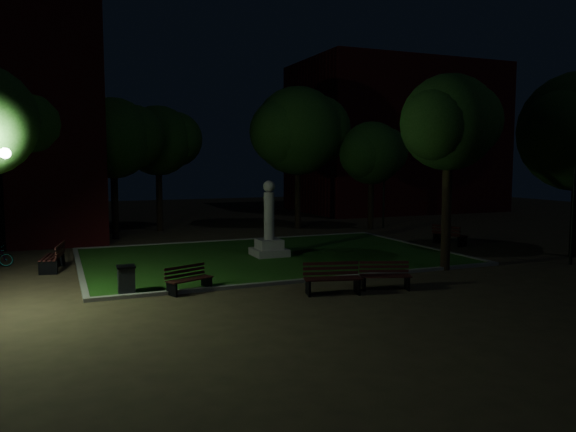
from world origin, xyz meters
The scene contains 19 objects.
ground centered at (0.00, 0.00, 0.00)m, with size 80.00×80.00×0.00m, color #453824.
lawn centered at (0.00, 2.00, 0.04)m, with size 15.00×10.00×0.08m, color #215114.
lawn_kerb centered at (0.00, 2.00, 0.06)m, with size 15.40×10.40×0.12m.
monument centered at (0.00, 2.00, 0.96)m, with size 1.40×1.40×3.20m.
building_far centered at (18.00, 20.00, 6.00)m, with size 16.00×10.00×12.00m, color #531113.
tree_north_wl centered at (-5.38, 10.43, 5.28)m, with size 5.14×4.19×7.38m.
tree_north_er centered at (5.42, 11.13, 5.91)m, with size 6.53×5.33×8.58m.
tree_ne centered at (9.27, 9.03, 4.57)m, with size 4.60×3.76×6.46m.
tree_se centered at (5.27, -3.10, 5.50)m, with size 4.37×3.57×7.30m.
tree_nw centered at (-9.22, 9.74, 5.79)m, with size 5.45×4.45×8.02m.
tree_far_north centered at (-2.62, 13.11, 5.27)m, with size 4.97×4.05×7.31m.
lamppost_se centered at (10.48, -4.14, 3.22)m, with size 1.18×0.28×4.62m.
lamppost_ne centered at (10.21, 9.25, 2.93)m, with size 1.18×0.28×4.14m.
bench_near_left centered at (-0.53, -4.93, 0.45)m, with size 1.86×1.02×0.97m.
bench_near_right centered at (1.33, -5.01, 0.41)m, with size 1.69×1.09×0.88m.
bench_west_near centered at (-4.58, -3.01, 0.39)m, with size 1.59×1.07×0.83m.
bench_left_side centered at (-8.48, 2.39, 0.47)m, with size 0.95×1.92×1.01m.
bench_right_side centered at (9.40, 2.00, 0.46)m, with size 0.90×1.85×0.97m.
trash_bin centered at (-6.43, -2.74, 0.47)m, with size 0.56×0.56×0.93m.
Camera 1 is at (-8.31, -20.14, 4.08)m, focal length 35.00 mm.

